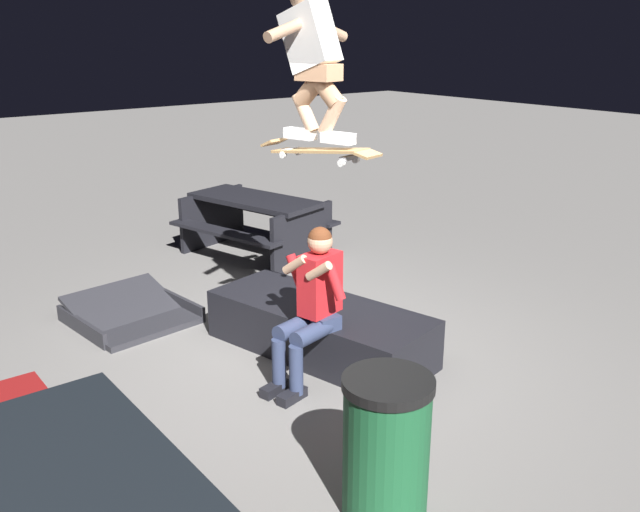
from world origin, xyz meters
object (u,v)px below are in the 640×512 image
trash_bin (386,447)px  ledge_box_main (320,329)px  kicker_ramp (131,316)px  picnic_table_back (255,217)px  person_sitting_on_ledge (312,300)px  skater_airborne (313,56)px  skateboard (319,151)px

trash_bin → ledge_box_main: bearing=-27.9°
kicker_ramp → picnic_table_back: (1.02, -2.12, 0.44)m
ledge_box_main → person_sitting_on_ledge: person_sitting_on_ledge is taller
picnic_table_back → ledge_box_main: bearing=158.2°
skater_airborne → kicker_ramp: bearing=22.1°
skater_airborne → skateboard: bearing=-166.5°
ledge_box_main → skateboard: size_ratio=1.96×
kicker_ramp → person_sitting_on_ledge: bearing=-162.0°
person_sitting_on_ledge → picnic_table_back: (3.07, -1.45, -0.20)m
person_sitting_on_ledge → kicker_ramp: (2.05, 0.67, -0.65)m
ledge_box_main → picnic_table_back: 2.91m
picnic_table_back → trash_bin: (-4.61, 2.09, -0.06)m
skater_airborne → picnic_table_back: bearing=-24.5°
skateboard → picnic_table_back: 3.55m
ledge_box_main → skater_airborne: skater_airborne is taller
picnic_table_back → trash_bin: 5.06m
skater_airborne → kicker_ramp: (1.93, 0.78, -2.50)m
person_sitting_on_ledge → kicker_ramp: person_sitting_on_ledge is taller
trash_bin → kicker_ramp: bearing=0.5°
skateboard → kicker_ramp: 2.80m
person_sitting_on_ledge → trash_bin: 1.69m
skater_airborne → trash_bin: skater_airborne is taller
skateboard → picnic_table_back: bearing=-23.8°
skateboard → trash_bin: skateboard is taller
ledge_box_main → kicker_ramp: bearing=32.0°
skateboard → kicker_ramp: bearing=21.9°
ledge_box_main → person_sitting_on_ledge: 0.72m
person_sitting_on_ledge → skater_airborne: (0.13, -0.11, 1.85)m
kicker_ramp → trash_bin: bearing=-179.5°
ledge_box_main → skater_airborne: 2.36m
kicker_ramp → picnic_table_back: bearing=-64.4°
ledge_box_main → person_sitting_on_ledge: size_ratio=1.59×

